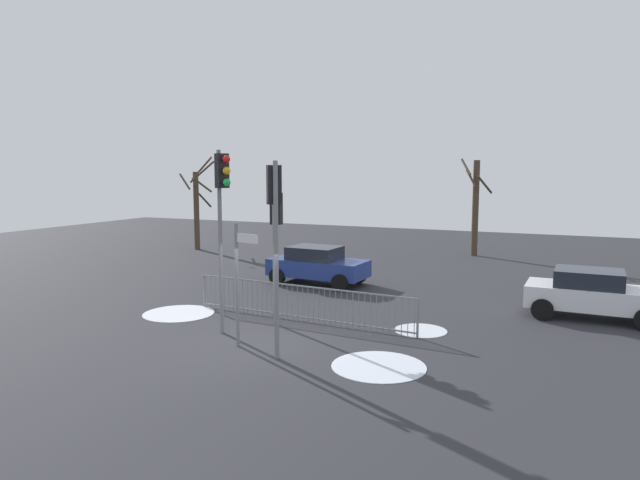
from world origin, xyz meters
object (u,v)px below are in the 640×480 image
(traffic_light_rear_left, at_px, (274,215))
(direction_sign_post, at_px, (239,278))
(bare_tree_centre, at_px, (475,206))
(traffic_light_rear_right, at_px, (276,226))
(car_blue_trailing, at_px, (317,265))
(traffic_light_foreground_left, at_px, (222,201))
(car_white_near, at_px, (592,293))
(bare_tree_right, at_px, (197,205))

(traffic_light_rear_left, distance_m, direction_sign_post, 2.07)
(traffic_light_rear_left, bearing_deg, bare_tree_centre, 44.40)
(traffic_light_rear_right, xyz_separation_m, direction_sign_post, (0.21, -2.36, -1.10))
(direction_sign_post, height_order, car_blue_trailing, direction_sign_post)
(direction_sign_post, xyz_separation_m, bare_tree_centre, (2.80, 18.18, 0.86))
(traffic_light_rear_left, distance_m, bare_tree_centre, 18.58)
(traffic_light_foreground_left, xyz_separation_m, car_blue_trailing, (-0.57, 7.29, -2.85))
(traffic_light_rear_left, height_order, car_blue_trailing, traffic_light_rear_left)
(traffic_light_rear_left, relative_size, car_blue_trailing, 1.19)
(traffic_light_rear_left, height_order, car_white_near, traffic_light_rear_left)
(bare_tree_right, bearing_deg, traffic_light_foreground_left, -51.32)
(direction_sign_post, xyz_separation_m, car_blue_trailing, (-1.54, 8.07, -0.98))
(traffic_light_rear_right, height_order, bare_tree_centre, bare_tree_centre)
(traffic_light_rear_right, xyz_separation_m, traffic_light_rear_left, (1.42, -2.68, 0.55))
(car_blue_trailing, xyz_separation_m, bare_tree_right, (-10.23, 6.19, 1.72))
(traffic_light_rear_right, height_order, direction_sign_post, traffic_light_rear_right)
(traffic_light_foreground_left, xyz_separation_m, bare_tree_right, (-10.80, 13.49, -1.14))
(car_blue_trailing, bearing_deg, bare_tree_right, 151.75)
(traffic_light_foreground_left, xyz_separation_m, direction_sign_post, (0.97, -0.78, -1.87))
(car_white_near, relative_size, bare_tree_right, 0.74)
(car_white_near, height_order, bare_tree_centre, bare_tree_centre)
(direction_sign_post, xyz_separation_m, bare_tree_right, (-11.77, 14.26, 0.73))
(traffic_light_rear_right, relative_size, car_white_near, 1.01)
(traffic_light_foreground_left, relative_size, car_blue_trailing, 1.28)
(car_white_near, xyz_separation_m, bare_tree_right, (-19.90, 7.56, 1.72))
(direction_sign_post, bearing_deg, traffic_light_rear_left, -0.36)
(car_white_near, distance_m, car_blue_trailing, 9.77)
(traffic_light_rear_right, relative_size, traffic_light_foreground_left, 0.78)
(traffic_light_rear_left, height_order, direction_sign_post, traffic_light_rear_left)
(traffic_light_rear_right, relative_size, traffic_light_rear_left, 0.84)
(car_white_near, bearing_deg, direction_sign_post, -138.97)
(traffic_light_rear_right, relative_size, bare_tree_right, 0.75)
(direction_sign_post, distance_m, bare_tree_right, 18.51)
(car_blue_trailing, relative_size, bare_tree_right, 0.75)
(direction_sign_post, bearing_deg, bare_tree_right, 143.86)
(traffic_light_foreground_left, bearing_deg, bare_tree_right, -113.92)
(traffic_light_rear_right, height_order, traffic_light_foreground_left, traffic_light_foreground_left)
(traffic_light_foreground_left, distance_m, traffic_light_rear_left, 2.45)
(direction_sign_post, distance_m, car_blue_trailing, 8.28)
(traffic_light_foreground_left, distance_m, bare_tree_centre, 17.84)
(bare_tree_centre, bearing_deg, car_white_near, -65.07)
(traffic_light_rear_left, relative_size, car_white_near, 1.21)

